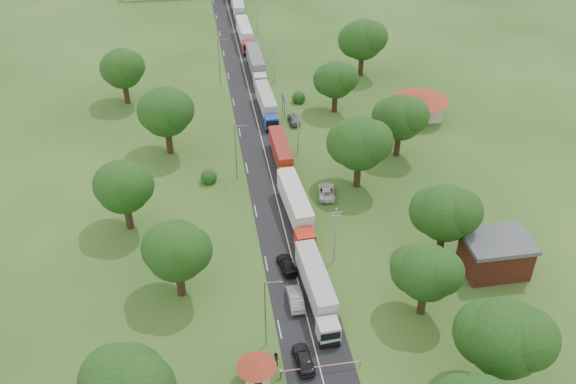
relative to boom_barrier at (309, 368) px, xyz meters
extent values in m
plane|color=#244517|center=(1.36, 25.00, -0.89)|extent=(260.00, 260.00, 0.00)
cube|color=black|center=(1.36, 45.00, -0.89)|extent=(8.00, 200.00, 0.04)
cylinder|color=slate|center=(-3.14, 0.00, -0.34)|extent=(0.20, 0.20, 1.10)
cube|color=slate|center=(-3.14, 0.00, 0.16)|extent=(0.35, 0.35, 0.25)
cylinder|color=red|center=(1.36, 0.00, 0.11)|extent=(9.00, 0.12, 0.12)
cylinder|color=slate|center=(5.86, 0.00, -0.39)|extent=(0.10, 0.10, 1.00)
cube|color=#BFB79E|center=(-5.84, 0.00, 0.31)|extent=(2.60, 2.60, 2.40)
cone|color=maroon|center=(-5.84, 0.00, 2.01)|extent=(4.40, 4.40, 1.10)
cube|color=black|center=(-4.53, 0.00, 0.51)|extent=(0.02, 1.20, 0.90)
cube|color=black|center=(-5.84, -1.31, 0.11)|extent=(0.80, 0.02, 1.90)
cylinder|color=slate|center=(6.56, 58.80, 1.11)|extent=(0.12, 0.12, 4.00)
cylinder|color=slate|center=(6.56, 61.20, 1.11)|extent=(0.12, 0.12, 4.00)
cube|color=#151A92|center=(6.56, 60.00, 2.71)|extent=(0.06, 3.00, 1.00)
cube|color=silver|center=(6.56, 60.00, 2.71)|extent=(0.07, 3.10, 0.06)
cylinder|color=gray|center=(6.86, 18.00, 3.61)|extent=(0.24, 0.24, 9.00)
cube|color=gray|center=(6.86, 18.00, 7.41)|extent=(1.60, 0.10, 0.10)
cube|color=gray|center=(6.86, 18.00, 6.91)|extent=(1.20, 0.10, 0.10)
cylinder|color=gray|center=(6.86, 46.00, 3.61)|extent=(0.24, 0.24, 9.00)
cube|color=gray|center=(6.86, 46.00, 7.41)|extent=(1.60, 0.10, 0.10)
cube|color=gray|center=(6.86, 46.00, 6.91)|extent=(1.20, 0.10, 0.10)
cylinder|color=gray|center=(6.86, 74.00, 3.61)|extent=(0.24, 0.24, 9.00)
cube|color=gray|center=(6.86, 74.00, 7.41)|extent=(1.60, 0.10, 0.10)
cube|color=gray|center=(6.86, 74.00, 6.91)|extent=(1.20, 0.10, 0.10)
cylinder|color=gray|center=(6.86, 102.00, 3.61)|extent=(0.24, 0.24, 9.00)
cube|color=gray|center=(6.86, 102.00, 6.91)|extent=(1.20, 0.10, 0.10)
cylinder|color=slate|center=(-4.14, 5.00, 4.11)|extent=(0.16, 0.16, 10.00)
cube|color=slate|center=(-3.24, 5.00, 8.81)|extent=(1.80, 0.10, 0.10)
cube|color=slate|center=(-2.44, 5.00, 8.66)|extent=(0.50, 0.22, 0.15)
cylinder|color=slate|center=(-4.14, 40.00, 4.11)|extent=(0.16, 0.16, 10.00)
cube|color=slate|center=(-3.24, 40.00, 8.81)|extent=(1.80, 0.10, 0.10)
cube|color=slate|center=(-2.44, 40.00, 8.66)|extent=(0.50, 0.22, 0.15)
cylinder|color=slate|center=(-4.14, 75.00, 4.11)|extent=(0.16, 0.16, 10.00)
cube|color=slate|center=(-3.24, 75.00, 8.81)|extent=(1.80, 0.10, 0.10)
cube|color=slate|center=(-2.44, 75.00, 8.66)|extent=(0.50, 0.22, 0.15)
cylinder|color=#382616|center=(19.36, -5.00, 1.38)|extent=(1.12, 1.12, 4.55)
sphere|color=#12380F|center=(19.36, -5.00, 6.96)|extent=(8.40, 8.40, 8.40)
sphere|color=#12380F|center=(20.86, -6.20, 7.86)|extent=(6.60, 6.60, 6.60)
sphere|color=#12380F|center=(18.16, -3.50, 6.36)|extent=(7.20, 7.20, 7.20)
cylinder|color=#382616|center=(15.36, 7.00, 1.03)|extent=(1.04, 1.04, 3.85)
sphere|color=#12380F|center=(15.36, 7.00, 5.71)|extent=(7.00, 7.00, 7.00)
sphere|color=#12380F|center=(16.61, 6.00, 6.46)|extent=(5.50, 5.50, 5.50)
sphere|color=#12380F|center=(14.36, 8.25, 5.21)|extent=(6.00, 6.00, 6.00)
cylinder|color=#382616|center=(21.36, 17.00, 1.21)|extent=(1.08, 1.08, 4.20)
sphere|color=#12380F|center=(21.36, 17.00, 6.33)|extent=(7.70, 7.70, 7.70)
sphere|color=#12380F|center=(22.73, 15.90, 7.16)|extent=(6.05, 6.05, 6.05)
sphere|color=#12380F|center=(20.26, 18.38, 5.78)|extent=(6.60, 6.60, 6.60)
cylinder|color=#382616|center=(14.36, 35.00, 1.38)|extent=(1.12, 1.12, 4.55)
sphere|color=#12380F|center=(14.36, 35.00, 6.96)|extent=(8.40, 8.40, 8.40)
sphere|color=#12380F|center=(15.86, 33.80, 7.86)|extent=(6.60, 6.60, 6.60)
sphere|color=#12380F|center=(13.16, 36.50, 6.36)|extent=(7.20, 7.20, 7.20)
cylinder|color=#382616|center=(23.36, 43.00, 1.21)|extent=(1.08, 1.08, 4.20)
sphere|color=#12380F|center=(23.36, 43.00, 6.33)|extent=(7.70, 7.70, 7.70)
sphere|color=#12380F|center=(24.73, 41.90, 7.16)|extent=(6.05, 6.05, 6.05)
sphere|color=#12380F|center=(22.26, 44.38, 5.78)|extent=(6.60, 6.60, 6.60)
cylinder|color=#382616|center=(16.36, 60.00, 1.03)|extent=(1.04, 1.04, 3.85)
sphere|color=#12380F|center=(16.36, 60.00, 5.71)|extent=(7.00, 7.00, 7.00)
sphere|color=#12380F|center=(17.61, 59.00, 6.46)|extent=(5.50, 5.50, 5.50)
sphere|color=#12380F|center=(15.36, 61.25, 5.21)|extent=(6.00, 6.00, 6.00)
cylinder|color=#382616|center=(25.36, 75.00, 1.38)|extent=(1.12, 1.12, 4.55)
sphere|color=#12380F|center=(25.36, 75.00, 6.96)|extent=(8.40, 8.40, 8.40)
sphere|color=#12380F|center=(26.86, 73.80, 7.86)|extent=(6.60, 6.60, 6.60)
sphere|color=#12380F|center=(24.16, 76.50, 6.36)|extent=(7.20, 7.20, 7.20)
sphere|color=#12380F|center=(-19.84, -3.50, 6.36)|extent=(7.20, 7.20, 7.20)
cylinder|color=#382616|center=(-13.64, 15.00, 1.21)|extent=(1.08, 1.08, 4.20)
sphere|color=#12380F|center=(-13.64, 15.00, 6.33)|extent=(7.70, 7.70, 7.70)
sphere|color=#12380F|center=(-12.27, 13.90, 7.16)|extent=(6.05, 6.05, 6.05)
sphere|color=#12380F|center=(-14.74, 16.38, 5.78)|extent=(6.60, 6.60, 6.60)
cylinder|color=#382616|center=(-20.64, 30.00, 1.21)|extent=(1.08, 1.08, 4.20)
sphere|color=#12380F|center=(-20.64, 30.00, 6.33)|extent=(7.70, 7.70, 7.70)
sphere|color=#12380F|center=(-19.27, 28.90, 7.16)|extent=(6.05, 6.05, 6.05)
sphere|color=#12380F|center=(-21.74, 31.38, 5.78)|extent=(6.60, 6.60, 6.60)
cylinder|color=#382616|center=(-14.64, 50.00, 1.38)|extent=(1.12, 1.12, 4.55)
sphere|color=#12380F|center=(-14.64, 50.00, 6.96)|extent=(8.40, 8.40, 8.40)
sphere|color=#12380F|center=(-13.14, 48.80, 7.86)|extent=(6.60, 6.60, 6.60)
sphere|color=#12380F|center=(-15.84, 51.50, 6.36)|extent=(7.20, 7.20, 7.20)
cylinder|color=#382616|center=(-22.64, 70.00, 1.21)|extent=(1.08, 1.08, 4.20)
sphere|color=#12380F|center=(-22.64, 70.00, 6.33)|extent=(7.70, 7.70, 7.70)
sphere|color=#12380F|center=(-21.27, 68.90, 7.16)|extent=(6.05, 6.05, 6.05)
sphere|color=#12380F|center=(-23.74, 71.38, 5.78)|extent=(6.60, 6.60, 6.60)
cube|color=maroon|center=(27.36, 13.00, 1.41)|extent=(8.00, 6.00, 4.60)
cube|color=#47494F|center=(27.36, 13.00, 4.01)|extent=(8.60, 6.60, 0.60)
cube|color=#BFB79E|center=(31.36, 55.00, 1.11)|extent=(7.00, 5.00, 4.00)
cone|color=maroon|center=(31.36, 55.00, 4.01)|extent=(10.08, 10.08, 1.80)
cube|color=#BCBCBC|center=(3.10, 4.46, 0.71)|extent=(2.59, 2.59, 2.58)
cube|color=black|center=(3.10, 3.22, 1.07)|extent=(2.37, 0.14, 1.13)
cube|color=slate|center=(3.10, 3.28, -0.32)|extent=(2.28, 0.36, 0.36)
cube|color=slate|center=(3.10, 11.68, -0.12)|extent=(2.94, 11.96, 0.31)
cube|color=#A8A9AD|center=(3.10, 11.99, 1.74)|extent=(3.17, 12.28, 3.09)
cylinder|color=black|center=(3.10, 3.54, -0.38)|extent=(2.42, 1.03, 1.03)
cylinder|color=black|center=(3.10, 5.39, -0.38)|extent=(2.42, 1.03, 1.03)
cylinder|color=black|center=(3.10, 15.29, -0.38)|extent=(2.42, 1.03, 1.03)
cylinder|color=black|center=(3.10, 16.84, -0.38)|extent=(2.42, 1.03, 1.03)
cube|color=red|center=(3.41, 21.12, 0.78)|extent=(2.75, 2.75, 2.70)
cube|color=black|center=(3.41, 19.81, 1.16)|extent=(2.48, 0.17, 1.19)
cube|color=slate|center=(3.41, 19.88, -0.30)|extent=(2.39, 0.40, 0.38)
cube|color=slate|center=(3.41, 28.68, -0.08)|extent=(3.25, 12.55, 0.32)
cube|color=silver|center=(3.41, 29.00, 1.86)|extent=(3.48, 12.88, 3.24)
cylinder|color=black|center=(3.41, 20.15, -0.35)|extent=(2.54, 1.08, 1.08)
cylinder|color=black|center=(3.41, 22.09, -0.35)|extent=(2.54, 1.08, 1.08)
cylinder|color=black|center=(3.41, 32.46, -0.35)|extent=(2.54, 1.08, 1.08)
cylinder|color=black|center=(3.41, 34.08, -0.35)|extent=(2.54, 1.08, 1.08)
cube|color=gold|center=(3.60, 37.28, 0.57)|extent=(2.29, 2.29, 2.36)
cube|color=black|center=(3.60, 36.14, 0.90)|extent=(2.17, 0.05, 1.04)
cube|color=slate|center=(3.60, 36.19, -0.37)|extent=(2.08, 0.28, 0.33)
cube|color=slate|center=(3.60, 43.87, -0.18)|extent=(2.30, 10.86, 0.28)
cube|color=maroon|center=(3.60, 44.16, 1.51)|extent=(2.49, 11.15, 2.83)
cylinder|color=black|center=(3.60, 36.43, -0.42)|extent=(2.21, 0.94, 0.94)
cylinder|color=black|center=(3.60, 38.13, -0.42)|extent=(2.21, 0.94, 0.94)
cylinder|color=black|center=(3.60, 47.17, -0.42)|extent=(2.21, 0.94, 0.94)
cylinder|color=black|center=(3.60, 48.58, -0.42)|extent=(2.21, 0.94, 0.94)
cube|color=#1B3DA3|center=(3.57, 55.04, 0.62)|extent=(2.41, 2.41, 2.44)
cube|color=black|center=(3.57, 53.86, 0.96)|extent=(2.24, 0.09, 1.07)
cube|color=slate|center=(3.57, 53.92, -0.36)|extent=(2.15, 0.31, 0.34)
cube|color=slate|center=(3.57, 61.87, -0.16)|extent=(2.57, 11.27, 0.29)
cube|color=#A2A3A7|center=(3.57, 62.16, 1.59)|extent=(2.77, 11.57, 2.92)
cylinder|color=black|center=(3.57, 54.17, -0.40)|extent=(2.29, 0.97, 0.97)
cylinder|color=black|center=(3.57, 55.92, -0.40)|extent=(2.29, 0.97, 0.97)
cylinder|color=black|center=(3.57, 65.28, -0.40)|extent=(2.29, 0.97, 0.97)
cylinder|color=black|center=(3.57, 66.74, -0.40)|extent=(2.29, 0.97, 0.97)
cube|color=silver|center=(3.71, 72.30, 0.76)|extent=(2.56, 2.56, 2.66)
cube|color=black|center=(3.71, 71.02, 1.13)|extent=(2.45, 0.02, 1.17)
cube|color=slate|center=(3.71, 71.08, -0.31)|extent=(2.34, 0.25, 0.37)
cube|color=slate|center=(3.71, 79.75, -0.09)|extent=(2.46, 12.23, 0.32)
cube|color=slate|center=(3.71, 80.06, 1.82)|extent=(2.68, 12.55, 3.19)
cylinder|color=black|center=(3.71, 71.35, -0.36)|extent=(2.50, 1.06, 1.06)
cylinder|color=black|center=(3.71, 73.26, -0.36)|extent=(2.50, 1.06, 1.06)
cylinder|color=black|center=(3.71, 83.47, -0.36)|extent=(2.50, 1.06, 1.06)
cylinder|color=black|center=(3.71, 85.06, -0.36)|extent=(2.50, 1.06, 1.06)
cube|color=#AD1A26|center=(3.27, 89.88, 0.72)|extent=(2.54, 2.54, 2.61)
cube|color=black|center=(3.27, 88.62, 1.09)|extent=(2.40, 0.06, 1.15)
cube|color=slate|center=(3.27, 88.69, -0.32)|extent=(2.30, 0.29, 0.36)
cube|color=slate|center=(3.27, 97.18, -0.11)|extent=(2.60, 12.02, 0.31)
cube|color=silver|center=(3.27, 97.49, 1.77)|extent=(2.81, 12.34, 3.13)
cylinder|color=black|center=(3.27, 88.95, -0.37)|extent=(2.45, 1.04, 1.04)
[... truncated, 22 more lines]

